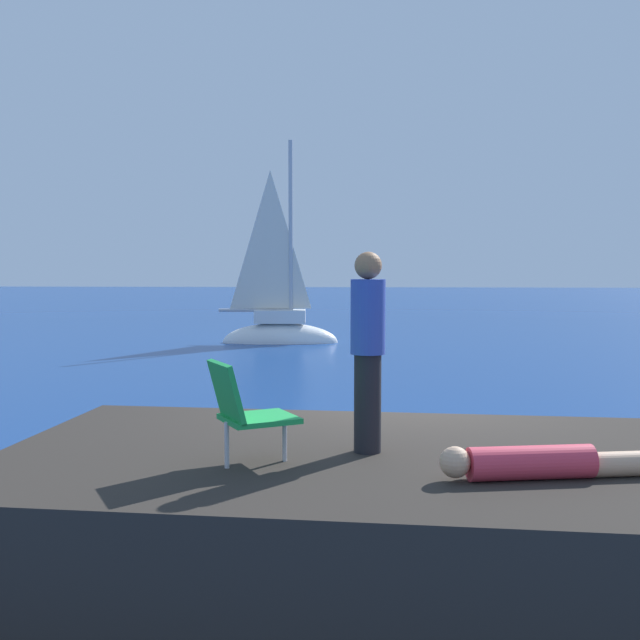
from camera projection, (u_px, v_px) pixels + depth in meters
ground_plane at (405, 478)px, 8.64m from camera, size 160.00×160.00×0.00m
shore_ledge at (472, 511)px, 6.07m from camera, size 7.85×3.86×0.90m
boulder_seaward at (142, 486)px, 8.33m from camera, size 1.57×1.71×0.98m
boulder_inland at (379, 498)px, 7.87m from camera, size 1.09×1.18×0.77m
sailboat_near at (280, 331)px, 23.97m from camera, size 3.80×1.51×6.96m
person_sunbather at (548, 463)px, 5.36m from camera, size 1.75×0.50×0.25m
person_standing at (368, 346)px, 6.09m from camera, size 0.28×0.28×1.62m
beach_chair at (245, 408)px, 5.69m from camera, size 0.76×0.71×0.80m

